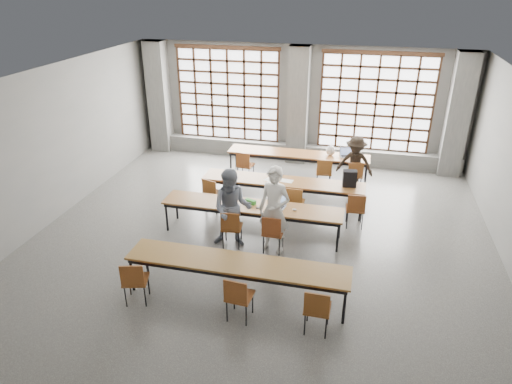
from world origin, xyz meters
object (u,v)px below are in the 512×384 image
at_px(desk_row_c, 252,208).
at_px(chair_mid_left, 212,192).
at_px(mouse, 295,210).
at_px(chair_near_mid, 238,295).
at_px(desk_row_d, 237,265).
at_px(chair_mid_centre, 295,200).
at_px(laptop_front, 278,203).
at_px(phone, 259,208).
at_px(chair_mid_right, 356,207).
at_px(green_box, 251,202).
at_px(chair_near_left, 134,278).
at_px(student_back, 355,164).
at_px(chair_near_right, 317,307).
at_px(plastic_bag, 331,150).
at_px(red_pouch, 135,277).
at_px(chair_back_mid, 324,170).
at_px(chair_front_right, 273,230).
at_px(desk_row_b, 283,183).
at_px(student_female, 232,208).
at_px(desk_row_a, 298,155).
at_px(chair_back_left, 245,163).
at_px(chair_back_right, 355,173).
at_px(laptop_back, 346,154).
at_px(backpack, 350,178).
at_px(student_male, 274,210).
at_px(chair_front_left, 231,225).

distance_m(desk_row_c, chair_mid_left, 1.48).
bearing_deg(mouse, chair_near_mid, -99.75).
bearing_deg(desk_row_d, chair_mid_centre, 79.87).
bearing_deg(laptop_front, phone, -151.19).
distance_m(chair_mid_right, green_box, 2.41).
height_order(desk_row_d, chair_near_left, chair_near_left).
relative_size(chair_near_left, student_back, 0.58).
bearing_deg(chair_near_right, laptop_front, 112.52).
bearing_deg(plastic_bag, red_pouch, -114.31).
height_order(chair_back_mid, red_pouch, chair_back_mid).
distance_m(chair_front_right, mouse, 0.74).
xyz_separation_m(desk_row_b, student_female, (-0.72, -1.97, 0.21)).
bearing_deg(chair_near_left, desk_row_a, 73.15).
xyz_separation_m(desk_row_c, chair_front_right, (0.60, -0.63, -0.13)).
xyz_separation_m(chair_front_right, chair_near_mid, (-0.13, -2.19, 0.00)).
bearing_deg(student_female, desk_row_a, 70.78).
xyz_separation_m(chair_back_left, plastic_bag, (2.31, 0.68, 0.34)).
relative_size(chair_mid_centre, plastic_bag, 3.08).
height_order(chair_back_mid, laptop_front, laptop_front).
height_order(desk_row_c, mouse, mouse).
relative_size(desk_row_b, chair_mid_centre, 4.55).
distance_m(chair_back_right, laptop_back, 0.83).
bearing_deg(backpack, desk_row_a, 119.65).
distance_m(laptop_back, mouse, 3.68).
relative_size(chair_back_right, chair_mid_centre, 1.00).
bearing_deg(green_box, chair_near_right, -57.83).
height_order(chair_back_mid, student_female, student_female).
bearing_deg(chair_mid_left, red_pouch, -93.51).
relative_size(student_male, red_pouch, 9.43).
xyz_separation_m(desk_row_b, chair_mid_right, (1.81, -0.63, -0.13)).
distance_m(chair_near_right, phone, 3.16).
bearing_deg(laptop_back, phone, -114.27).
bearing_deg(laptop_back, chair_near_right, -90.49).
xyz_separation_m(desk_row_b, chair_near_mid, (0.05, -4.29, -0.13)).
height_order(chair_front_right, phone, chair_front_right).
bearing_deg(plastic_bag, chair_front_right, -100.93).
xyz_separation_m(student_female, plastic_bag, (1.70, 4.00, 0.00)).
bearing_deg(chair_front_left, chair_near_mid, -70.88).
xyz_separation_m(laptop_back, backpack, (0.19, -2.03, 0.14)).
bearing_deg(backpack, laptop_front, -144.58).
bearing_deg(desk_row_c, chair_mid_centre, 45.94).
height_order(desk_row_b, backpack, backpack).
distance_m(chair_front_right, chair_near_left, 2.97).
relative_size(chair_back_mid, plastic_bag, 3.08).
height_order(student_male, laptop_front, student_male).
bearing_deg(chair_near_mid, desk_row_d, 107.12).
relative_size(chair_back_left, chair_mid_left, 1.00).
bearing_deg(student_female, desk_row_c, 51.20).
bearing_deg(chair_near_mid, chair_back_right, 73.77).
relative_size(green_box, backpack, 0.62).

